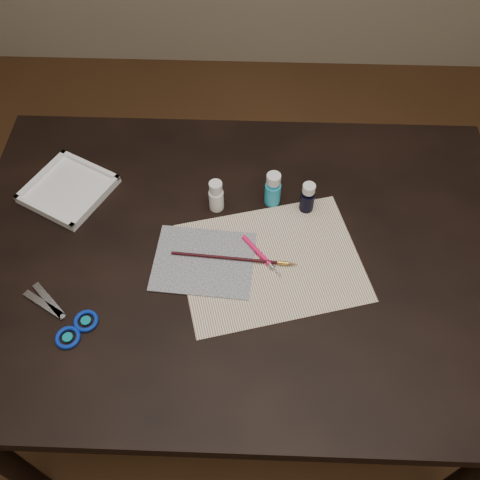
{
  "coord_description": "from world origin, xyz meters",
  "views": [
    {
      "loc": [
        0.02,
        -0.7,
        1.78
      ],
      "look_at": [
        0.0,
        0.0,
        0.8
      ],
      "focal_mm": 40.0,
      "sensor_mm": 36.0,
      "label": 1
    }
  ],
  "objects_px": {
    "paint_bottle_white": "(216,196)",
    "scissors": "(55,314)",
    "palette_tray": "(68,189)",
    "paint_bottle_navy": "(308,197)",
    "canvas": "(204,261)",
    "paper": "(271,262)",
    "paint_bottle_cyan": "(273,189)"
  },
  "relations": [
    {
      "from": "paint_bottle_cyan",
      "to": "scissors",
      "type": "bearing_deg",
      "value": -144.35
    },
    {
      "from": "paint_bottle_cyan",
      "to": "scissors",
      "type": "relative_size",
      "value": 0.47
    },
    {
      "from": "paint_bottle_white",
      "to": "paint_bottle_cyan",
      "type": "xyz_separation_m",
      "value": [
        0.14,
        0.02,
        0.0
      ]
    },
    {
      "from": "paint_bottle_white",
      "to": "palette_tray",
      "type": "distance_m",
      "value": 0.38
    },
    {
      "from": "paint_bottle_navy",
      "to": "paint_bottle_white",
      "type": "bearing_deg",
      "value": -179.2
    },
    {
      "from": "canvas",
      "to": "paint_bottle_cyan",
      "type": "distance_m",
      "value": 0.25
    },
    {
      "from": "paint_bottle_navy",
      "to": "scissors",
      "type": "xyz_separation_m",
      "value": [
        -0.55,
        -0.32,
        -0.04
      ]
    },
    {
      "from": "paper",
      "to": "paint_bottle_white",
      "type": "height_order",
      "value": "paint_bottle_white"
    },
    {
      "from": "canvas",
      "to": "paint_bottle_cyan",
      "type": "height_order",
      "value": "paint_bottle_cyan"
    },
    {
      "from": "canvas",
      "to": "paint_bottle_navy",
      "type": "relative_size",
      "value": 2.66
    },
    {
      "from": "scissors",
      "to": "palette_tray",
      "type": "xyz_separation_m",
      "value": [
        -0.05,
        0.35,
        0.01
      ]
    },
    {
      "from": "canvas",
      "to": "palette_tray",
      "type": "xyz_separation_m",
      "value": [
        -0.36,
        0.2,
        0.01
      ]
    },
    {
      "from": "canvas",
      "to": "paint_bottle_white",
      "type": "xyz_separation_m",
      "value": [
        0.02,
        0.16,
        0.04
      ]
    },
    {
      "from": "paint_bottle_white",
      "to": "scissors",
      "type": "height_order",
      "value": "paint_bottle_white"
    },
    {
      "from": "paint_bottle_navy",
      "to": "palette_tray",
      "type": "distance_m",
      "value": 0.6
    },
    {
      "from": "paint_bottle_navy",
      "to": "scissors",
      "type": "relative_size",
      "value": 0.42
    },
    {
      "from": "canvas",
      "to": "paint_bottle_cyan",
      "type": "xyz_separation_m",
      "value": [
        0.16,
        0.19,
        0.04
      ]
    },
    {
      "from": "paper",
      "to": "canvas",
      "type": "height_order",
      "value": "canvas"
    },
    {
      "from": "canvas",
      "to": "paint_bottle_white",
      "type": "height_order",
      "value": "paint_bottle_white"
    },
    {
      "from": "paint_bottle_white",
      "to": "paper",
      "type": "bearing_deg",
      "value": -49.57
    },
    {
      "from": "paint_bottle_navy",
      "to": "scissors",
      "type": "distance_m",
      "value": 0.64
    },
    {
      "from": "scissors",
      "to": "palette_tray",
      "type": "distance_m",
      "value": 0.35
    },
    {
      "from": "canvas",
      "to": "paint_bottle_cyan",
      "type": "relative_size",
      "value": 2.38
    },
    {
      "from": "palette_tray",
      "to": "paper",
      "type": "bearing_deg",
      "value": -20.84
    },
    {
      "from": "canvas",
      "to": "palette_tray",
      "type": "relative_size",
      "value": 1.22
    },
    {
      "from": "canvas",
      "to": "paint_bottle_white",
      "type": "distance_m",
      "value": 0.17
    },
    {
      "from": "palette_tray",
      "to": "paint_bottle_navy",
      "type": "bearing_deg",
      "value": -3.21
    },
    {
      "from": "paint_bottle_white",
      "to": "paint_bottle_cyan",
      "type": "distance_m",
      "value": 0.14
    },
    {
      "from": "paper",
      "to": "scissors",
      "type": "relative_size",
      "value": 1.97
    },
    {
      "from": "paint_bottle_white",
      "to": "scissors",
      "type": "bearing_deg",
      "value": -136.6
    },
    {
      "from": "paint_bottle_cyan",
      "to": "paint_bottle_navy",
      "type": "distance_m",
      "value": 0.09
    },
    {
      "from": "paint_bottle_white",
      "to": "palette_tray",
      "type": "height_order",
      "value": "paint_bottle_white"
    }
  ]
}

